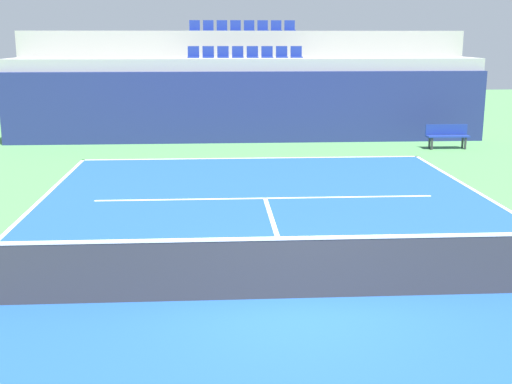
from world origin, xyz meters
name	(u,v)px	position (x,y,z in m)	size (l,w,h in m)	color
ground_plane	(297,299)	(0.00, 0.00, 0.00)	(80.00, 80.00, 0.00)	#4C8C4C
court_surface	(297,298)	(0.00, 0.00, 0.01)	(11.00, 24.00, 0.01)	#1E4C99
baseline_far	(252,158)	(0.00, 11.95, 0.01)	(11.00, 0.10, 0.00)	white
service_line_far	(265,198)	(0.00, 6.40, 0.01)	(8.26, 0.10, 0.00)	white
centre_service_line	(277,236)	(0.00, 3.20, 0.01)	(0.10, 6.40, 0.00)	white
back_wall	(247,107)	(0.00, 15.34, 1.31)	(17.95, 0.30, 2.63)	navy
stands_tier_lower	(245,98)	(0.00, 16.69, 1.54)	(17.95, 2.40, 3.08)	#9E9E99
stands_tier_upper	(243,81)	(0.00, 19.09, 2.05)	(17.95, 2.40, 4.11)	#9E9E99
seating_row_lower	(245,54)	(0.00, 16.78, 3.21)	(4.42, 0.44, 0.44)	navy
seating_row_upper	(242,28)	(0.00, 19.18, 4.23)	(4.42, 0.44, 0.44)	navy
tennis_net	(297,267)	(0.00, 0.00, 0.51)	(11.08, 0.08, 1.07)	black
player_bench	(447,134)	(7.00, 13.51, 0.51)	(1.50, 0.40, 0.85)	navy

